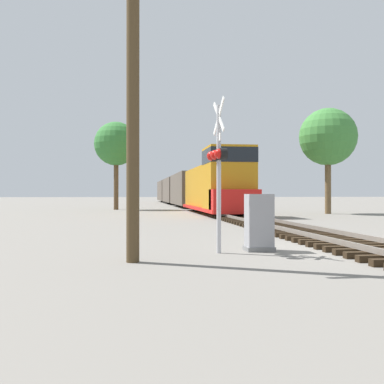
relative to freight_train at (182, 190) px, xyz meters
name	(u,v)px	position (x,y,z in m)	size (l,w,h in m)	color
ground_plane	(353,247)	(0.00, -46.27, -2.06)	(400.00, 400.00, 0.00)	slate
rail_track_bed	(353,243)	(0.00, -46.27, -1.92)	(2.60, 160.00, 0.31)	black
freight_train	(182,190)	(0.00, 0.00, 0.00)	(3.11, 64.78, 4.71)	#B77A14
crossing_signal_near	(218,161)	(-4.16, -46.96, 0.39)	(0.41, 1.01, 4.09)	#B7B7BC
relay_cabinet	(259,223)	(-2.94, -46.64, -1.28)	(0.77, 0.63, 1.56)	slate
utility_pole	(133,88)	(-6.39, -48.26, 1.95)	(1.80, 0.30, 7.77)	#4C3A23
tree_far_right	(328,137)	(8.76, -25.28, 3.93)	(4.47, 4.47, 8.26)	brown
tree_mid_background	(116,144)	(-8.02, -14.00, 4.39)	(4.29, 4.29, 8.64)	brown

